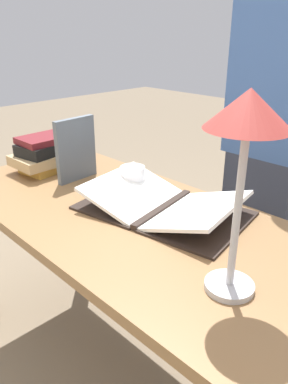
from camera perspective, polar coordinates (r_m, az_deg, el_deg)
ground_plane at (r=1.76m, az=-2.25°, el=-25.56°), size 12.00×12.00×0.00m
reading_desk at (r=1.33m, az=-2.69°, el=-7.00°), size 1.50×0.68×0.75m
open_book at (r=1.28m, az=2.88°, el=-1.94°), size 0.61×0.44×0.09m
book_stack_tall at (r=1.71m, az=-14.49°, el=5.74°), size 0.20×0.30×0.15m
book_standing_upright at (r=1.55m, az=-10.34°, el=6.39°), size 0.04×0.19×0.26m
reading_lamp at (r=0.79m, az=15.36°, el=9.10°), size 0.18×0.18×0.47m
coffee_mug at (r=1.43m, az=-1.81°, el=1.98°), size 0.12×0.09×0.10m
person_reader at (r=1.67m, az=18.72°, el=6.75°), size 0.36×0.23×1.75m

